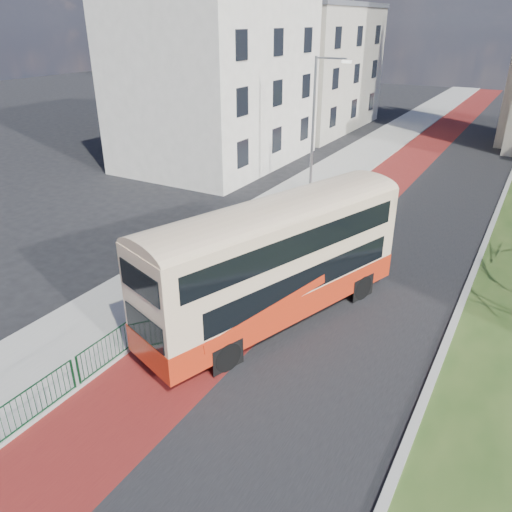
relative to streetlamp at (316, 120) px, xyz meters
The scene contains 11 objects.
ground 19.08m from the streetlamp, 76.42° to the right, with size 160.00×160.00×0.00m, color black.
road_carriageway 7.70m from the streetlamp, 18.88° to the left, with size 9.00×120.00×0.01m, color black.
bus_lane 5.91m from the streetlamp, 32.43° to the left, with size 3.40×120.00×0.01m, color #591414.
pavement_west 5.00m from the streetlamp, 108.07° to the left, with size 4.00×120.00×0.12m, color gray.
kerb_west 5.13m from the streetlamp, 56.03° to the left, with size 0.25×120.00×0.13m, color #999993.
kerb_east 12.07m from the streetlamp, 20.95° to the left, with size 0.25×80.00×0.13m, color #999993.
pedestrian_railing 14.64m from the streetlamp, 84.30° to the right, with size 0.07×24.00×1.12m.
street_block_near 10.62m from the streetlamp, 157.49° to the left, with size 10.30×14.30×13.00m.
street_block_far 22.24m from the streetlamp, 115.76° to the left, with size 10.30×16.30×11.50m.
streetlamp is the anchor object (origin of this frame).
bus 14.72m from the streetlamp, 71.20° to the right, with size 5.68×10.68×4.37m.
Camera 1 is at (7.46, -9.63, 9.93)m, focal length 35.00 mm.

